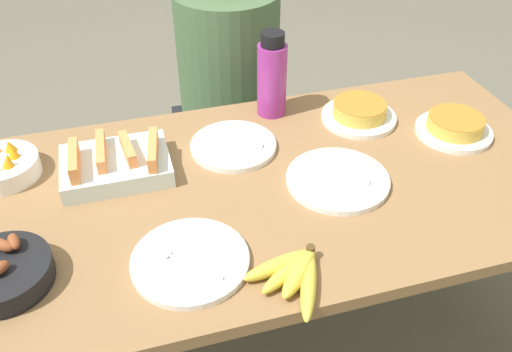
{
  "coord_description": "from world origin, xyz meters",
  "views": [
    {
      "loc": [
        -0.3,
        -1.03,
        1.58
      ],
      "look_at": [
        0.0,
        0.0,
        0.73
      ],
      "focal_mm": 38.0,
      "sensor_mm": 36.0,
      "label": 1
    }
  ],
  "objects_px": {
    "empty_plate_far_right": "(190,261)",
    "fruit_bowl_mango": "(2,165)",
    "skillet": "(1,275)",
    "frittata_plate_center": "(455,127)",
    "frittata_plate_side": "(359,113)",
    "person_figure": "(230,110)",
    "empty_plate_near_front": "(338,180)",
    "melon_tray": "(116,164)",
    "banana_bunch": "(294,273)",
    "water_bottle": "(272,76)",
    "empty_plate_far_left": "(233,146)"
  },
  "relations": [
    {
      "from": "frittata_plate_center",
      "to": "water_bottle",
      "type": "bearing_deg",
      "value": 151.07
    },
    {
      "from": "skillet",
      "to": "person_figure",
      "type": "relative_size",
      "value": 0.27
    },
    {
      "from": "frittata_plate_center",
      "to": "fruit_bowl_mango",
      "type": "bearing_deg",
      "value": 172.94
    },
    {
      "from": "person_figure",
      "to": "empty_plate_near_front",
      "type": "bearing_deg",
      "value": -82.05
    },
    {
      "from": "empty_plate_far_left",
      "to": "skillet",
      "type": "bearing_deg",
      "value": -149.19
    },
    {
      "from": "skillet",
      "to": "frittata_plate_center",
      "type": "relative_size",
      "value": 1.48
    },
    {
      "from": "melon_tray",
      "to": "empty_plate_far_right",
      "type": "relative_size",
      "value": 1.07
    },
    {
      "from": "frittata_plate_side",
      "to": "fruit_bowl_mango",
      "type": "relative_size",
      "value": 1.2
    },
    {
      "from": "banana_bunch",
      "to": "frittata_plate_side",
      "type": "distance_m",
      "value": 0.66
    },
    {
      "from": "empty_plate_near_front",
      "to": "water_bottle",
      "type": "height_order",
      "value": "water_bottle"
    },
    {
      "from": "skillet",
      "to": "empty_plate_far_left",
      "type": "relative_size",
      "value": 1.35
    },
    {
      "from": "fruit_bowl_mango",
      "to": "skillet",
      "type": "bearing_deg",
      "value": -86.29
    },
    {
      "from": "empty_plate_near_front",
      "to": "banana_bunch",
      "type": "bearing_deg",
      "value": -128.12
    },
    {
      "from": "skillet",
      "to": "water_bottle",
      "type": "relative_size",
      "value": 1.25
    },
    {
      "from": "banana_bunch",
      "to": "fruit_bowl_mango",
      "type": "bearing_deg",
      "value": 138.27
    },
    {
      "from": "frittata_plate_center",
      "to": "frittata_plate_side",
      "type": "distance_m",
      "value": 0.27
    },
    {
      "from": "skillet",
      "to": "water_bottle",
      "type": "distance_m",
      "value": 0.9
    },
    {
      "from": "melon_tray",
      "to": "empty_plate_far_right",
      "type": "distance_m",
      "value": 0.39
    },
    {
      "from": "empty_plate_far_right",
      "to": "fruit_bowl_mango",
      "type": "distance_m",
      "value": 0.6
    },
    {
      "from": "empty_plate_near_front",
      "to": "water_bottle",
      "type": "relative_size",
      "value": 1.03
    },
    {
      "from": "frittata_plate_side",
      "to": "person_figure",
      "type": "height_order",
      "value": "person_figure"
    },
    {
      "from": "fruit_bowl_mango",
      "to": "frittata_plate_side",
      "type": "bearing_deg",
      "value": -0.41
    },
    {
      "from": "melon_tray",
      "to": "frittata_plate_center",
      "type": "relative_size",
      "value": 1.27
    },
    {
      "from": "empty_plate_far_right",
      "to": "skillet",
      "type": "bearing_deg",
      "value": 172.61
    },
    {
      "from": "banana_bunch",
      "to": "person_figure",
      "type": "relative_size",
      "value": 0.16
    },
    {
      "from": "skillet",
      "to": "empty_plate_far_left",
      "type": "xyz_separation_m",
      "value": [
        0.58,
        0.35,
        -0.02
      ]
    },
    {
      "from": "empty_plate_near_front",
      "to": "water_bottle",
      "type": "distance_m",
      "value": 0.4
    },
    {
      "from": "empty_plate_far_right",
      "to": "melon_tray",
      "type": "bearing_deg",
      "value": 108.88
    },
    {
      "from": "skillet",
      "to": "frittata_plate_side",
      "type": "distance_m",
      "value": 1.05
    },
    {
      "from": "empty_plate_far_left",
      "to": "water_bottle",
      "type": "distance_m",
      "value": 0.25
    },
    {
      "from": "fruit_bowl_mango",
      "to": "water_bottle",
      "type": "relative_size",
      "value": 0.72
    },
    {
      "from": "melon_tray",
      "to": "fruit_bowl_mango",
      "type": "xyz_separation_m",
      "value": [
        -0.28,
        0.08,
        -0.0
      ]
    },
    {
      "from": "empty_plate_far_right",
      "to": "fruit_bowl_mango",
      "type": "relative_size",
      "value": 1.39
    },
    {
      "from": "frittata_plate_center",
      "to": "fruit_bowl_mango",
      "type": "height_order",
      "value": "fruit_bowl_mango"
    },
    {
      "from": "frittata_plate_center",
      "to": "banana_bunch",
      "type": "bearing_deg",
      "value": -148.03
    },
    {
      "from": "empty_plate_near_front",
      "to": "empty_plate_far_left",
      "type": "xyz_separation_m",
      "value": [
        -0.22,
        0.22,
        0.0
      ]
    },
    {
      "from": "frittata_plate_side",
      "to": "empty_plate_near_front",
      "type": "height_order",
      "value": "frittata_plate_side"
    },
    {
      "from": "frittata_plate_side",
      "to": "skillet",
      "type": "bearing_deg",
      "value": -158.49
    },
    {
      "from": "skillet",
      "to": "frittata_plate_center",
      "type": "distance_m",
      "value": 1.23
    },
    {
      "from": "person_figure",
      "to": "fruit_bowl_mango",
      "type": "bearing_deg",
      "value": -146.04
    },
    {
      "from": "melon_tray",
      "to": "fruit_bowl_mango",
      "type": "relative_size",
      "value": 1.49
    },
    {
      "from": "melon_tray",
      "to": "empty_plate_far_right",
      "type": "height_order",
      "value": "melon_tray"
    },
    {
      "from": "melon_tray",
      "to": "person_figure",
      "type": "height_order",
      "value": "person_figure"
    },
    {
      "from": "melon_tray",
      "to": "person_figure",
      "type": "relative_size",
      "value": 0.23
    },
    {
      "from": "person_figure",
      "to": "skillet",
      "type": "bearing_deg",
      "value": -128.37
    },
    {
      "from": "empty_plate_far_left",
      "to": "person_figure",
      "type": "distance_m",
      "value": 0.59
    },
    {
      "from": "empty_plate_far_left",
      "to": "empty_plate_far_right",
      "type": "height_order",
      "value": "same"
    },
    {
      "from": "banana_bunch",
      "to": "frittata_plate_side",
      "type": "height_order",
      "value": "frittata_plate_side"
    },
    {
      "from": "frittata_plate_side",
      "to": "person_figure",
      "type": "xyz_separation_m",
      "value": [
        -0.28,
        0.49,
        -0.23
      ]
    },
    {
      "from": "banana_bunch",
      "to": "person_figure",
      "type": "bearing_deg",
      "value": 83.87
    }
  ]
}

